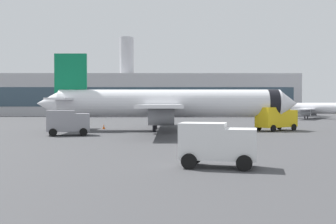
# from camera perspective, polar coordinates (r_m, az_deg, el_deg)

# --- Properties ---
(airplane_at_gate) EXTENTS (35.64, 32.05, 10.50)m
(airplane_at_gate) POSITION_cam_1_polar(r_m,az_deg,el_deg) (54.43, -0.03, 1.18)
(airplane_at_gate) COLOR white
(airplane_at_gate) RESTS_ON ground
(airplane_taxiing) EXTENTS (22.08, 20.42, 7.17)m
(airplane_taxiing) POSITION_cam_1_polar(r_m,az_deg,el_deg) (102.33, 19.81, 0.50)
(airplane_taxiing) COLOR white
(airplane_taxiing) RESTS_ON ground
(service_truck) EXTENTS (5.18, 3.45, 2.90)m
(service_truck) POSITION_cam_1_polar(r_m,az_deg,el_deg) (47.68, -14.15, -1.34)
(service_truck) COLOR gray
(service_truck) RESTS_ON ground
(fuel_truck) EXTENTS (6.30, 5.38, 3.20)m
(fuel_truck) POSITION_cam_1_polar(r_m,az_deg,el_deg) (56.30, 15.19, -0.78)
(fuel_truck) COLOR yellow
(fuel_truck) RESTS_ON ground
(cargo_van) EXTENTS (4.74, 3.17, 2.60)m
(cargo_van) POSITION_cam_1_polar(r_m,az_deg,el_deg) (23.48, 7.00, -4.36)
(cargo_van) COLOR white
(cargo_van) RESTS_ON ground
(safety_cone_near) EXTENTS (0.44, 0.44, 0.60)m
(safety_cone_near) POSITION_cam_1_polar(r_m,az_deg,el_deg) (53.24, 8.42, -2.45)
(safety_cone_near) COLOR #F2590C
(safety_cone_near) RESTS_ON ground
(safety_cone_mid) EXTENTS (0.44, 0.44, 0.68)m
(safety_cone_mid) POSITION_cam_1_polar(r_m,az_deg,el_deg) (58.39, -9.16, -2.09)
(safety_cone_mid) COLOR #F2590C
(safety_cone_mid) RESTS_ON ground
(terminal_building) EXTENTS (95.91, 22.14, 24.33)m
(terminal_building) POSITION_cam_1_polar(r_m,az_deg,el_deg) (125.61, -4.37, 2.43)
(terminal_building) COLOR #B2B2B7
(terminal_building) RESTS_ON ground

